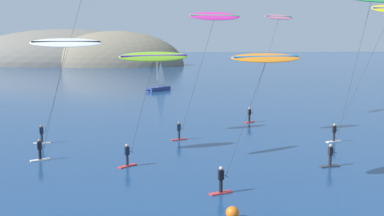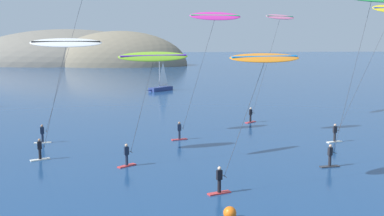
{
  "view_description": "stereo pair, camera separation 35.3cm",
  "coord_description": "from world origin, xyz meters",
  "px_view_note": "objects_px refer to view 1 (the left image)",
  "views": [
    {
      "loc": [
        4.38,
        -13.45,
        9.51
      ],
      "look_at": [
        7.82,
        26.09,
        3.66
      ],
      "focal_mm": 45.0,
      "sensor_mm": 36.0,
      "label": 1
    },
    {
      "loc": [
        4.73,
        -13.48,
        9.51
      ],
      "look_at": [
        7.82,
        26.09,
        3.66
      ],
      "focal_mm": 45.0,
      "sensor_mm": 36.0,
      "label": 2
    }
  ],
  "objects_px": {
    "kitesurfer_orange": "(263,68)",
    "kitesurfer_magenta": "(212,27)",
    "kitesurfer_cyan": "(78,10)",
    "kitesurfer_green": "(368,13)",
    "sailboat_far": "(157,87)",
    "kitesurfer_pink": "(276,27)",
    "marker_buoy": "(232,213)",
    "kitesurfer_white": "(64,51)",
    "kitesurfer_lime": "(152,66)"
  },
  "relations": [
    {
      "from": "kitesurfer_cyan",
      "to": "kitesurfer_lime",
      "type": "bearing_deg",
      "value": -53.28
    },
    {
      "from": "kitesurfer_magenta",
      "to": "sailboat_far",
      "type": "bearing_deg",
      "value": 96.24
    },
    {
      "from": "kitesurfer_lime",
      "to": "kitesurfer_orange",
      "type": "relative_size",
      "value": 0.99
    },
    {
      "from": "kitesurfer_lime",
      "to": "kitesurfer_green",
      "type": "relative_size",
      "value": 0.68
    },
    {
      "from": "kitesurfer_orange",
      "to": "marker_buoy",
      "type": "height_order",
      "value": "kitesurfer_orange"
    },
    {
      "from": "sailboat_far",
      "to": "kitesurfer_cyan",
      "type": "height_order",
      "value": "kitesurfer_cyan"
    },
    {
      "from": "kitesurfer_orange",
      "to": "kitesurfer_magenta",
      "type": "relative_size",
      "value": 0.72
    },
    {
      "from": "kitesurfer_pink",
      "to": "kitesurfer_white",
      "type": "relative_size",
      "value": 1.28
    },
    {
      "from": "kitesurfer_white",
      "to": "kitesurfer_magenta",
      "type": "xyz_separation_m",
      "value": [
        12.26,
        6.78,
        2.02
      ]
    },
    {
      "from": "kitesurfer_pink",
      "to": "kitesurfer_white",
      "type": "bearing_deg",
      "value": -140.99
    },
    {
      "from": "kitesurfer_magenta",
      "to": "marker_buoy",
      "type": "bearing_deg",
      "value": -94.09
    },
    {
      "from": "kitesurfer_orange",
      "to": "kitesurfer_cyan",
      "type": "height_order",
      "value": "kitesurfer_cyan"
    },
    {
      "from": "kitesurfer_cyan",
      "to": "kitesurfer_magenta",
      "type": "xyz_separation_m",
      "value": [
        12.09,
        -0.05,
        -1.48
      ]
    },
    {
      "from": "kitesurfer_orange",
      "to": "kitesurfer_white",
      "type": "relative_size",
      "value": 0.9
    },
    {
      "from": "kitesurfer_pink",
      "to": "kitesurfer_lime",
      "type": "distance_m",
      "value": 23.97
    },
    {
      "from": "sailboat_far",
      "to": "kitesurfer_orange",
      "type": "relative_size",
      "value": 0.66
    },
    {
      "from": "kitesurfer_lime",
      "to": "kitesurfer_green",
      "type": "distance_m",
      "value": 16.57
    },
    {
      "from": "kitesurfer_cyan",
      "to": "kitesurfer_magenta",
      "type": "bearing_deg",
      "value": -0.25
    },
    {
      "from": "kitesurfer_green",
      "to": "marker_buoy",
      "type": "height_order",
      "value": "kitesurfer_green"
    },
    {
      "from": "kitesurfer_cyan",
      "to": "marker_buoy",
      "type": "relative_size",
      "value": 19.16
    },
    {
      "from": "kitesurfer_orange",
      "to": "kitesurfer_magenta",
      "type": "height_order",
      "value": "kitesurfer_magenta"
    },
    {
      "from": "sailboat_far",
      "to": "kitesurfer_green",
      "type": "height_order",
      "value": "kitesurfer_green"
    },
    {
      "from": "kitesurfer_lime",
      "to": "marker_buoy",
      "type": "distance_m",
      "value": 14.51
    },
    {
      "from": "sailboat_far",
      "to": "kitesurfer_lime",
      "type": "bearing_deg",
      "value": -91.25
    },
    {
      "from": "kitesurfer_pink",
      "to": "kitesurfer_green",
      "type": "height_order",
      "value": "kitesurfer_green"
    },
    {
      "from": "kitesurfer_orange",
      "to": "kitesurfer_magenta",
      "type": "distance_m",
      "value": 15.71
    },
    {
      "from": "kitesurfer_cyan",
      "to": "kitesurfer_green",
      "type": "distance_m",
      "value": 24.56
    },
    {
      "from": "sailboat_far",
      "to": "kitesurfer_orange",
      "type": "bearing_deg",
      "value": -84.18
    },
    {
      "from": "kitesurfer_orange",
      "to": "kitesurfer_green",
      "type": "xyz_separation_m",
      "value": [
        9.26,
        5.89,
        3.67
      ]
    },
    {
      "from": "kitesurfer_white",
      "to": "kitesurfer_green",
      "type": "height_order",
      "value": "kitesurfer_green"
    },
    {
      "from": "kitesurfer_pink",
      "to": "kitesurfer_orange",
      "type": "bearing_deg",
      "value": -106.29
    },
    {
      "from": "kitesurfer_pink",
      "to": "kitesurfer_cyan",
      "type": "distance_m",
      "value": 23.24
    },
    {
      "from": "kitesurfer_cyan",
      "to": "kitesurfer_magenta",
      "type": "height_order",
      "value": "kitesurfer_cyan"
    },
    {
      "from": "sailboat_far",
      "to": "kitesurfer_white",
      "type": "bearing_deg",
      "value": -99.25
    },
    {
      "from": "sailboat_far",
      "to": "kitesurfer_lime",
      "type": "xyz_separation_m",
      "value": [
        -1.08,
        -49.67,
        6.77
      ]
    },
    {
      "from": "kitesurfer_pink",
      "to": "kitesurfer_cyan",
      "type": "relative_size",
      "value": 0.91
    },
    {
      "from": "kitesurfer_white",
      "to": "kitesurfer_green",
      "type": "distance_m",
      "value": 23.12
    },
    {
      "from": "kitesurfer_orange",
      "to": "marker_buoy",
      "type": "xyz_separation_m",
      "value": [
        -2.74,
        -5.3,
        -7.31
      ]
    },
    {
      "from": "sailboat_far",
      "to": "kitesurfer_pink",
      "type": "xyz_separation_m",
      "value": [
        13.24,
        -30.73,
        10.07
      ]
    },
    {
      "from": "sailboat_far",
      "to": "marker_buoy",
      "type": "distance_m",
      "value": 61.74
    },
    {
      "from": "kitesurfer_lime",
      "to": "kitesurfer_cyan",
      "type": "xyz_separation_m",
      "value": [
        -6.53,
        8.75,
        4.55
      ]
    },
    {
      "from": "kitesurfer_magenta",
      "to": "marker_buoy",
      "type": "xyz_separation_m",
      "value": [
        -1.48,
        -20.7,
        -10.13
      ]
    },
    {
      "from": "sailboat_far",
      "to": "kitesurfer_magenta",
      "type": "relative_size",
      "value": 0.48
    },
    {
      "from": "kitesurfer_pink",
      "to": "kitesurfer_magenta",
      "type": "height_order",
      "value": "kitesurfer_pink"
    },
    {
      "from": "kitesurfer_pink",
      "to": "marker_buoy",
      "type": "height_order",
      "value": "kitesurfer_pink"
    },
    {
      "from": "kitesurfer_white",
      "to": "marker_buoy",
      "type": "distance_m",
      "value": 19.38
    },
    {
      "from": "kitesurfer_lime",
      "to": "kitesurfer_magenta",
      "type": "bearing_deg",
      "value": 57.42
    },
    {
      "from": "kitesurfer_magenta",
      "to": "marker_buoy",
      "type": "height_order",
      "value": "kitesurfer_magenta"
    },
    {
      "from": "kitesurfer_orange",
      "to": "kitesurfer_cyan",
      "type": "relative_size",
      "value": 0.64
    },
    {
      "from": "kitesurfer_orange",
      "to": "kitesurfer_white",
      "type": "bearing_deg",
      "value": 147.47
    }
  ]
}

